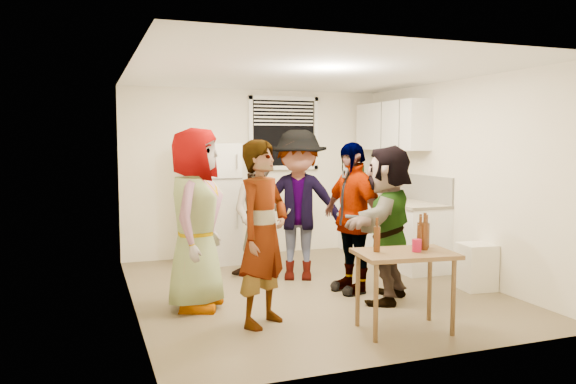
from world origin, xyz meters
name	(u,v)px	position (x,y,z in m)	size (l,w,h in m)	color
room	(311,290)	(0.00, 0.00, 0.00)	(4.00, 4.50, 2.50)	white
window	(284,133)	(0.45, 2.21, 1.85)	(1.12, 0.10, 1.06)	white
refrigerator	(212,203)	(-0.75, 1.88, 0.85)	(0.70, 0.70, 1.70)	white
counter_lower	(389,231)	(1.70, 1.15, 0.43)	(0.60, 2.20, 0.86)	white
countertop	(389,200)	(1.70, 1.15, 0.88)	(0.64, 2.22, 0.04)	beige
backsplash	(407,186)	(1.99, 1.15, 1.08)	(0.03, 2.20, 0.36)	beige
upper_cabinets	(392,126)	(1.83, 1.35, 1.95)	(0.34, 1.60, 0.70)	white
kettle	(372,196)	(1.65, 1.59, 0.90)	(0.23, 0.19, 0.19)	silver
paper_towel	(395,200)	(1.68, 0.95, 0.90)	(0.11, 0.11, 0.23)	white
wine_bottle	(363,193)	(1.75, 2.08, 0.90)	(0.08, 0.08, 0.33)	black
beer_bottle_counter	(397,201)	(1.60, 0.78, 0.90)	(0.07, 0.07, 0.26)	#47230C
blue_cup	(402,203)	(1.56, 0.59, 0.90)	(0.09, 0.09, 0.12)	blue
picture_frame	(391,191)	(1.92, 1.48, 0.97)	(0.02, 0.17, 0.14)	#CBC851
trash_bin	(476,268)	(1.82, -0.64, 0.25)	(0.37, 0.37, 0.54)	white
serving_table	(404,331)	(0.26, -1.60, 0.00)	(0.87, 0.58, 0.73)	brown
beer_bottle_table	(424,250)	(0.47, -1.59, 0.73)	(0.07, 0.07, 0.25)	#47230C
red_cup	(417,252)	(0.36, -1.64, 0.73)	(0.09, 0.09, 0.11)	#AE1033
guest_grey	(197,308)	(-1.39, -0.25, 0.00)	(0.91, 1.87, 0.59)	#9A9A9A
guest_stripe	(264,324)	(-0.89, -0.99, 0.00)	(0.64, 1.74, 0.42)	#141933
guest_back_left	(262,277)	(-0.37, 0.76, 0.00)	(0.78, 1.61, 0.61)	brown
guest_back_right	(298,279)	(0.04, 0.53, 0.00)	(1.21, 1.87, 0.69)	#3F4044
guest_black	(351,291)	(0.41, -0.22, 0.00)	(1.01, 1.72, 0.42)	black
guest_orange	(387,300)	(0.61, -0.69, 0.00)	(1.56, 1.69, 0.50)	#D17350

